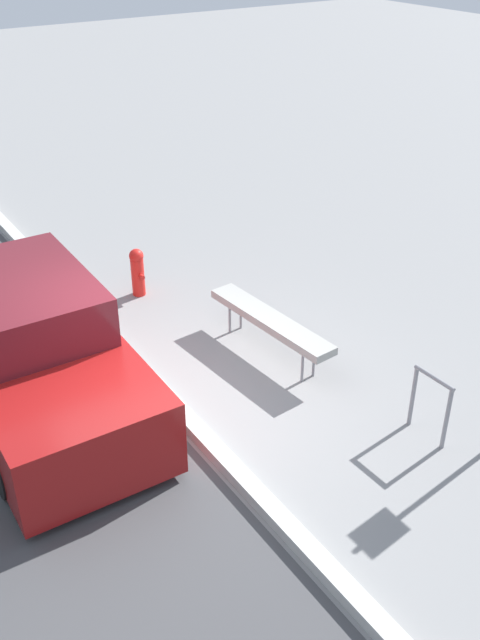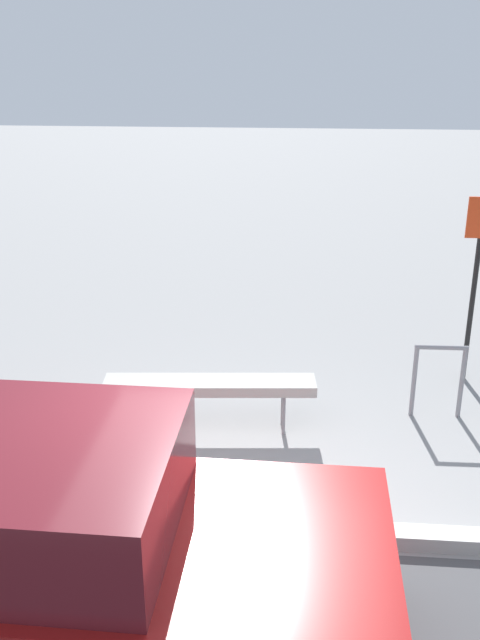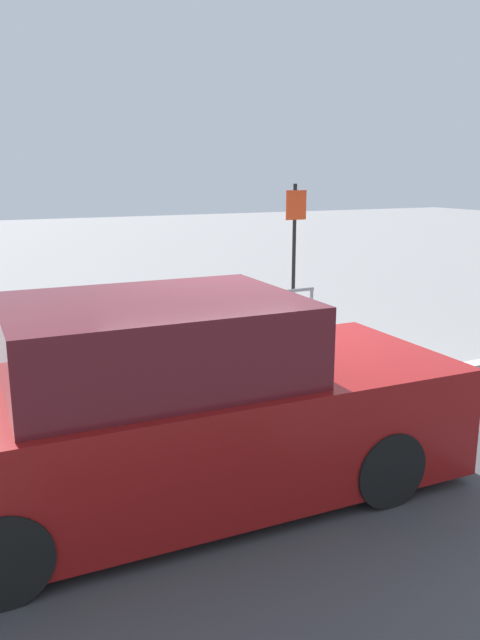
{
  "view_description": "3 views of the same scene",
  "coord_description": "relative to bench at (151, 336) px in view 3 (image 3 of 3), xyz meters",
  "views": [
    {
      "loc": [
        6.05,
        -3.07,
        5.29
      ],
      "look_at": [
        -0.25,
        1.06,
        0.83
      ],
      "focal_mm": 40.0,
      "sensor_mm": 36.0,
      "label": 1
    },
    {
      "loc": [
        0.39,
        -4.78,
        3.76
      ],
      "look_at": [
        -0.2,
        2.15,
        1.05
      ],
      "focal_mm": 40.0,
      "sensor_mm": 36.0,
      "label": 2
    },
    {
      "loc": [
        -2.68,
        -5.52,
        2.47
      ],
      "look_at": [
        0.1,
        0.31,
        0.94
      ],
      "focal_mm": 35.0,
      "sensor_mm": 36.0,
      "label": 3
    }
  ],
  "objects": [
    {
      "name": "curb",
      "position": [
        0.47,
        -1.68,
        -0.44
      ],
      "size": [
        60.0,
        0.2,
        0.13
      ],
      "color": "#B7B7B2",
      "rests_on": "ground_plane"
    },
    {
      "name": "bench",
      "position": [
        0.0,
        0.0,
        0.0
      ],
      "size": [
        2.18,
        0.54,
        0.57
      ],
      "rotation": [
        0.0,
        0.0,
        0.08
      ],
      "color": "gray",
      "rests_on": "ground_plane"
    },
    {
      "name": "sign_post",
      "position": [
        2.87,
        1.45,
        0.88
      ],
      "size": [
        0.36,
        0.08,
        2.3
      ],
      "color": "black",
      "rests_on": "ground_plane"
    },
    {
      "name": "bike_rack",
      "position": [
        2.37,
        0.5,
        -0.0
      ],
      "size": [
        0.55,
        0.06,
        0.83
      ],
      "rotation": [
        0.0,
        0.0,
        0.02
      ],
      "color": "gray",
      "rests_on": "ground_plane"
    },
    {
      "name": "parked_car_near",
      "position": [
        -0.75,
        -2.95,
        0.2
      ],
      "size": [
        4.44,
        1.84,
        1.58
      ],
      "rotation": [
        0.0,
        0.0,
        -0.02
      ],
      "color": "black",
      "rests_on": "ground_plane"
    },
    {
      "name": "ground_plane",
      "position": [
        0.47,
        -1.68,
        -0.5
      ],
      "size": [
        60.0,
        60.0,
        0.0
      ],
      "primitive_type": "plane",
      "color": "gray"
    }
  ]
}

